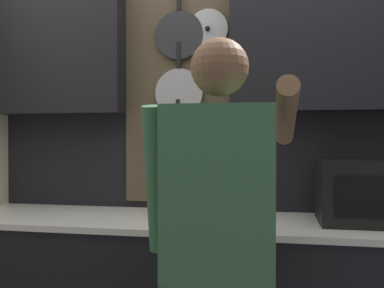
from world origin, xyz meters
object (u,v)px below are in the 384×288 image
(microwave, at_px, (368,192))
(knife_block, at_px, (172,199))
(utensil_crock, at_px, (219,202))
(person, at_px, (220,231))

(microwave, height_order, knife_block, microwave)
(knife_block, bearing_deg, microwave, -0.02)
(knife_block, xyz_separation_m, utensil_crock, (0.25, 0.00, -0.01))
(microwave, bearing_deg, person, -132.34)
(microwave, bearing_deg, knife_block, 179.98)
(knife_block, distance_m, person, 0.77)
(utensil_crock, bearing_deg, person, -82.63)
(microwave, bearing_deg, utensil_crock, 179.89)
(utensil_crock, bearing_deg, microwave, -0.11)
(knife_block, relative_size, person, 0.16)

